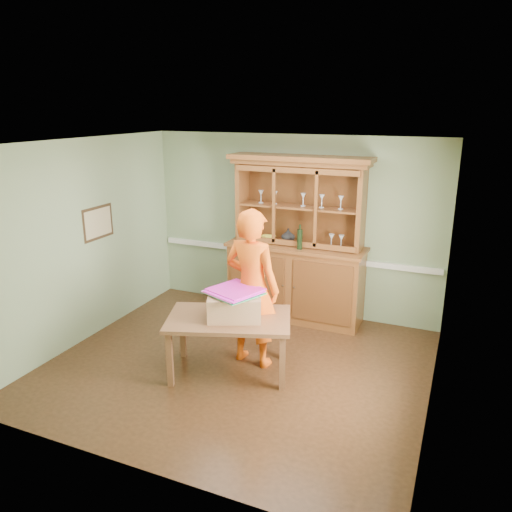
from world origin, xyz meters
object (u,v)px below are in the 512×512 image
at_px(china_hutch, 296,264).
at_px(person, 252,288).
at_px(cardboard_box, 234,306).
at_px(dining_table, 229,324).

distance_m(china_hutch, person, 1.54).
relative_size(cardboard_box, person, 0.31).
height_order(china_hutch, dining_table, china_hutch).
height_order(china_hutch, person, china_hutch).
xyz_separation_m(dining_table, cardboard_box, (0.06, 0.04, 0.23)).
bearing_deg(person, cardboard_box, 81.75).
height_order(dining_table, cardboard_box, cardboard_box).
xyz_separation_m(china_hutch, cardboard_box, (-0.13, -1.85, 0.01)).
bearing_deg(dining_table, cardboard_box, 12.10).
bearing_deg(person, dining_table, 74.72).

